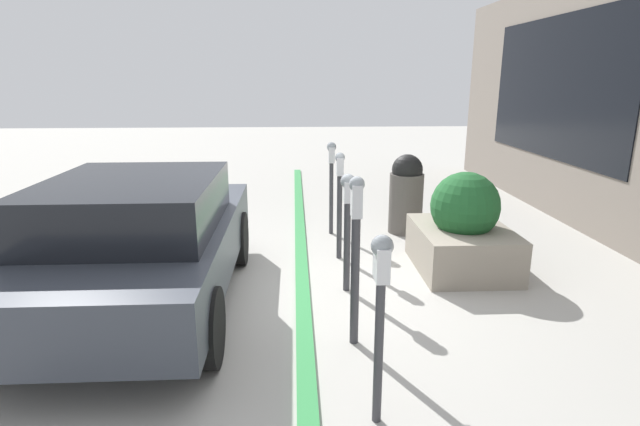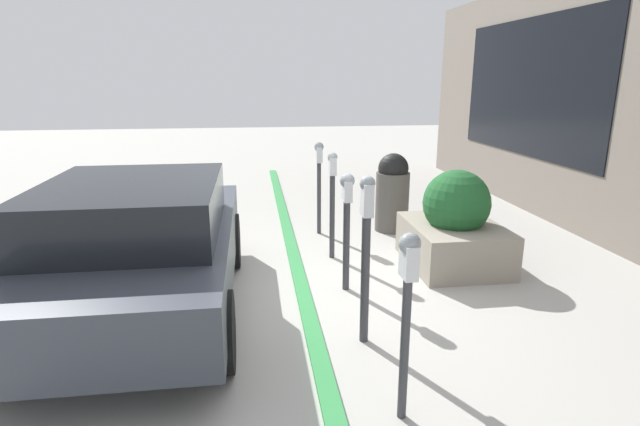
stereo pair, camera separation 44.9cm
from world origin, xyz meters
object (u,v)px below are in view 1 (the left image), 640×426
at_px(parking_meter_middle, 347,212).
at_px(planter_box, 463,231).
at_px(parking_meter_second, 356,242).
at_px(parked_car_front, 140,240).
at_px(parking_meter_farthest, 331,171).
at_px(parking_meter_nearest, 381,294).
at_px(trash_bin, 406,194).
at_px(parking_meter_fourth, 340,191).

xyz_separation_m(parking_meter_middle, planter_box, (0.59, -1.54, -0.43)).
relative_size(parking_meter_second, planter_box, 1.12).
distance_m(parking_meter_middle, parked_car_front, 2.23).
distance_m(parking_meter_second, parking_meter_farthest, 3.38).
xyz_separation_m(parking_meter_farthest, parked_car_front, (-2.52, 2.18, -0.25)).
height_order(parking_meter_nearest, planter_box, parking_meter_nearest).
height_order(parking_meter_farthest, trash_bin, parking_meter_farthest).
relative_size(parking_meter_fourth, parked_car_front, 0.37).
relative_size(planter_box, parked_car_front, 0.36).
height_order(parking_meter_second, trash_bin, parking_meter_second).
distance_m(parking_meter_second, trash_bin, 3.63).
bearing_deg(parked_car_front, trash_bin, -53.05).
relative_size(parking_meter_middle, parked_car_front, 0.35).
bearing_deg(trash_bin, parked_car_front, 127.14).
bearing_deg(trash_bin, parking_meter_second, 160.31).
bearing_deg(parking_meter_farthest, planter_box, -135.86).
bearing_deg(parking_meter_fourth, trash_bin, -45.39).
bearing_deg(parking_meter_fourth, parked_car_front, 122.51).
distance_m(planter_box, parked_car_front, 3.85).
bearing_deg(parking_meter_farthest, parking_meter_fourth, -178.60).
distance_m(parking_meter_farthest, trash_bin, 1.24).
bearing_deg(parked_car_front, parking_meter_farthest, -40.97).
distance_m(parked_car_front, trash_bin, 4.22).
bearing_deg(planter_box, parking_meter_fourth, 72.34).
height_order(parking_meter_middle, parking_meter_farthest, parking_meter_farthest).
bearing_deg(parking_meter_middle, parking_meter_farthest, 0.49).
bearing_deg(parking_meter_second, parking_meter_farthest, -0.57).
relative_size(parking_meter_nearest, parking_meter_fourth, 0.97).
xyz_separation_m(parking_meter_second, trash_bin, (3.40, -1.22, -0.36)).
height_order(parking_meter_second, parked_car_front, parking_meter_second).
relative_size(planter_box, trash_bin, 1.13).
height_order(parked_car_front, trash_bin, parked_car_front).
distance_m(parking_meter_nearest, parking_meter_second, 1.10).
distance_m(parking_meter_nearest, planter_box, 3.31).
bearing_deg(parking_meter_farthest, parking_meter_middle, -179.51).
bearing_deg(parking_meter_second, planter_box, -41.92).
height_order(parking_meter_middle, parking_meter_fourth, parking_meter_fourth).
height_order(parking_meter_second, parking_meter_middle, parking_meter_second).
height_order(parking_meter_fourth, parking_meter_farthest, parking_meter_fourth).
bearing_deg(parking_meter_nearest, parked_car_front, 48.00).
height_order(parking_meter_middle, planter_box, parking_meter_middle).
bearing_deg(parking_meter_farthest, trash_bin, -88.95).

